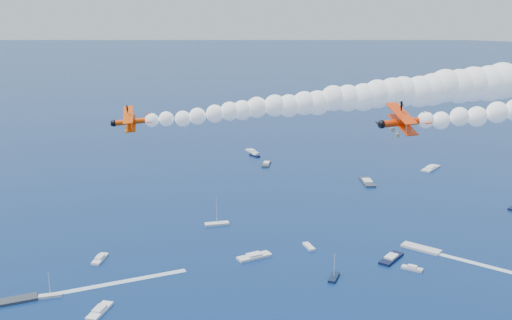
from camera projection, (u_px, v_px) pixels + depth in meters
The scene contains 4 objects.
biplane_lead at pixel (404, 122), 82.73m from camera, with size 7.27×8.16×4.91m, color red, non-canonical shape.
biplane_trail at pixel (132, 121), 99.03m from camera, with size 6.77×7.59×4.57m, color #D73F04, non-canonical shape.
smoke_trail_trail at pixel (333, 100), 103.82m from camera, with size 54.11×47.14×11.92m, color white, non-canonical shape.
spectator_boats at pixel (407, 237), 184.96m from camera, with size 221.70×179.95×0.70m.
Camera 1 is at (46.53, -53.04, 72.10)m, focal length 42.21 mm.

